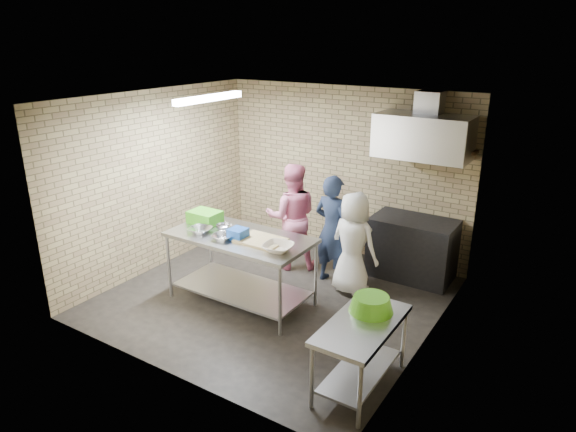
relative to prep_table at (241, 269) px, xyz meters
The scene contains 26 objects.
floor 0.65m from the prep_table, 44.89° to the left, with size 4.20×4.20×0.00m, color black.
ceiling 2.27m from the prep_table, 44.89° to the left, with size 4.20×4.20×0.00m, color black.
back_wall 2.49m from the prep_table, 82.23° to the left, with size 4.20×0.06×2.70m, color tan.
front_wall 1.92m from the prep_table, 79.39° to the right, with size 4.20×0.06×2.70m, color tan.
left_wall 2.01m from the prep_table, behind, with size 0.06×4.00×2.70m, color tan.
right_wall 2.59m from the prep_table, ahead, with size 0.06×4.00×2.70m, color tan.
prep_table is the anchor object (origin of this frame).
side_counter 2.26m from the prep_table, 20.37° to the right, with size 0.60×1.20×0.75m, color silver.
stove 2.58m from the prep_table, 49.71° to the left, with size 1.20×0.70×0.90m, color black.
range_hood 3.08m from the prep_table, 50.41° to the left, with size 1.30×0.60×0.60m, color silver.
hood_duct 3.43m from the prep_table, 52.42° to the left, with size 0.35×0.30×0.30m, color #A5A8AD.
wall_shelf 3.29m from the prep_table, 48.28° to the left, with size 0.80×0.20×0.04m, color #3F2B19.
fluorescent_fixture 2.29m from the prep_table, 155.32° to the left, with size 0.10×1.25×0.08m, color white.
green_crate 0.91m from the prep_table, behind, with size 0.42×0.32×0.17m, color green.
blue_tub 0.56m from the prep_table, 63.43° to the right, with size 0.21×0.21×0.14m, color #174BAE.
cutting_board 0.60m from the prep_table, ahead, with size 0.58×0.44×0.03m, color tan.
mixing_bowl_a 0.74m from the prep_table, 158.20° to the right, with size 0.30×0.30×0.07m, color silver.
mixing_bowl_b 0.60m from the prep_table, behind, with size 0.23×0.23×0.07m, color silver.
mixing_bowl_c 0.56m from the prep_table, 114.44° to the right, with size 0.27×0.27×0.07m, color silver.
ceramic_bowl 0.89m from the prep_table, 12.09° to the right, with size 0.37×0.37×0.09m, color beige.
green_basin 2.19m from the prep_table, 14.34° to the right, with size 0.46×0.46×0.17m, color #59C626, non-canonical shape.
bottle_red 3.20m from the prep_table, 52.11° to the left, with size 0.07×0.07×0.18m, color #B22619.
bottle_green 3.42m from the prep_table, 46.18° to the left, with size 0.06×0.06×0.15m, color green.
man_navy 1.43m from the prep_table, 57.68° to the left, with size 0.59×0.38×1.61m, color #161C37.
woman_pink 1.35m from the prep_table, 90.81° to the left, with size 0.80×0.62×1.64m, color pink.
woman_white 1.57m from the prep_table, 42.59° to the left, with size 0.71×0.46×1.45m, color white.
Camera 1 is at (3.55, -5.21, 3.43)m, focal length 31.98 mm.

